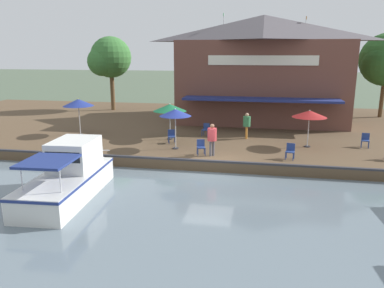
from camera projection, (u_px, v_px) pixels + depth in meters
name	position (u px, v px, depth m)	size (l,w,h in m)	color
ground_plane	(209.00, 173.00, 19.63)	(220.00, 220.00, 0.00)	#4C5B47
quay_deck	(229.00, 128.00, 30.05)	(22.00, 56.00, 0.60)	brown
quay_edge_fender	(210.00, 161.00, 19.57)	(0.20, 50.40, 0.10)	#2D2D33
waterfront_restaurant	(262.00, 68.00, 31.12)	(10.33, 13.77, 8.73)	brown
patio_umbrella_near_quay_edge	(175.00, 113.00, 21.75)	(1.87, 1.87, 2.42)	#B7B7B7
patio_umbrella_mid_patio_right	(78.00, 103.00, 25.47)	(2.07, 2.07, 2.54)	#B7B7B7
patio_umbrella_by_entrance	(170.00, 108.00, 24.25)	(2.17, 2.17, 2.37)	#B7B7B7
patio_umbrella_back_row	(310.00, 114.00, 22.22)	(2.05, 2.05, 2.27)	#B7B7B7
cafe_chair_beside_entrance	(290.00, 150.00, 20.00)	(0.52, 0.52, 0.85)	navy
cafe_chair_facing_river	(201.00, 146.00, 20.88)	(0.55, 0.55, 0.85)	navy
cafe_chair_under_first_umbrella	(172.00, 136.00, 23.56)	(0.57, 0.57, 0.85)	navy
cafe_chair_mid_patio	(365.00, 139.00, 22.52)	(0.52, 0.52, 0.85)	navy
cafe_chair_far_corner_seat	(206.00, 129.00, 25.66)	(0.51, 0.51, 0.85)	navy
person_at_quay_edge	(247.00, 123.00, 24.64)	(0.49, 0.49, 1.72)	orange
person_near_entrance	(212.00, 136.00, 20.45)	(0.51, 0.51, 1.80)	#4C4C56
motorboat_second_along	(73.00, 174.00, 16.61)	(6.86, 2.56, 2.34)	silver
tree_upstream_bank	(109.00, 59.00, 36.02)	(4.14, 3.94, 7.10)	brown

